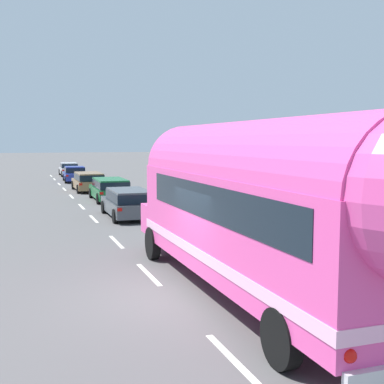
{
  "coord_description": "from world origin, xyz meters",
  "views": [
    {
      "loc": [
        -3.32,
        -11.03,
        3.66
      ],
      "look_at": [
        1.61,
        3.19,
        2.13
      ],
      "focal_mm": 47.26,
      "sensor_mm": 36.0,
      "label": 1
    }
  ],
  "objects_px": {
    "car_third": "(88,180)",
    "car_fifth": "(69,169)",
    "car_fourth": "(75,173)",
    "painted_bus": "(261,202)",
    "car_lead": "(128,201)",
    "car_second": "(110,188)"
  },
  "relations": [
    {
      "from": "car_third",
      "to": "car_fifth",
      "type": "height_order",
      "value": "same"
    },
    {
      "from": "car_fourth",
      "to": "painted_bus",
      "type": "bearing_deg",
      "value": -89.63
    },
    {
      "from": "painted_bus",
      "to": "car_lead",
      "type": "relative_size",
      "value": 2.65
    },
    {
      "from": "car_second",
      "to": "car_fourth",
      "type": "bearing_deg",
      "value": 91.69
    },
    {
      "from": "car_second",
      "to": "car_fourth",
      "type": "height_order",
      "value": "same"
    },
    {
      "from": "car_fourth",
      "to": "car_lead",
      "type": "bearing_deg",
      "value": -89.73
    },
    {
      "from": "car_third",
      "to": "car_fourth",
      "type": "bearing_deg",
      "value": 90.07
    },
    {
      "from": "car_third",
      "to": "car_fourth",
      "type": "relative_size",
      "value": 0.98
    },
    {
      "from": "car_lead",
      "to": "car_second",
      "type": "distance_m",
      "value": 7.09
    },
    {
      "from": "car_third",
      "to": "car_fourth",
      "type": "distance_m",
      "value": 9.09
    },
    {
      "from": "car_fifth",
      "to": "car_third",
      "type": "bearing_deg",
      "value": -90.94
    },
    {
      "from": "car_fourth",
      "to": "car_second",
      "type": "bearing_deg",
      "value": -88.31
    },
    {
      "from": "car_third",
      "to": "car_second",
      "type": "bearing_deg",
      "value": -85.98
    },
    {
      "from": "car_fourth",
      "to": "car_third",
      "type": "bearing_deg",
      "value": -89.93
    },
    {
      "from": "car_lead",
      "to": "car_third",
      "type": "relative_size",
      "value": 1.01
    },
    {
      "from": "painted_bus",
      "to": "car_lead",
      "type": "bearing_deg",
      "value": 90.53
    },
    {
      "from": "car_fourth",
      "to": "car_fifth",
      "type": "relative_size",
      "value": 1.03
    },
    {
      "from": "car_second",
      "to": "car_third",
      "type": "relative_size",
      "value": 1.03
    },
    {
      "from": "car_third",
      "to": "car_fourth",
      "type": "height_order",
      "value": "same"
    },
    {
      "from": "car_lead",
      "to": "car_second",
      "type": "height_order",
      "value": "same"
    },
    {
      "from": "car_lead",
      "to": "car_fifth",
      "type": "xyz_separation_m",
      "value": [
        0.19,
        30.64,
        -0.05
      ]
    },
    {
      "from": "car_second",
      "to": "car_third",
      "type": "height_order",
      "value": "same"
    }
  ]
}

